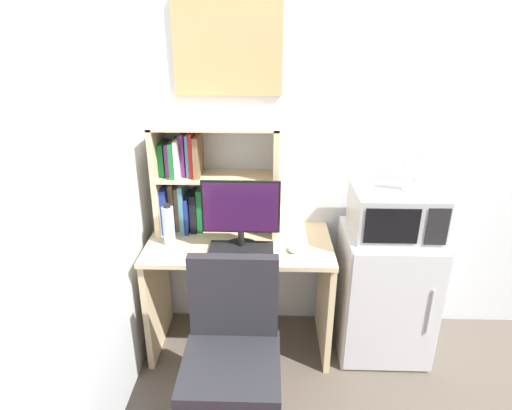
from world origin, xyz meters
name	(u,v)px	position (x,y,z in m)	size (l,w,h in m)	color
wall_back	(470,141)	(0.40, 0.02, 1.30)	(6.40, 0.04, 2.60)	silver
desk	(240,276)	(-1.00, -0.29, 0.51)	(1.10, 0.58, 0.75)	beige
hutch_bookshelf	(198,179)	(-1.26, -0.12, 1.09)	(0.74, 0.27, 0.67)	beige
monitor	(241,213)	(-0.98, -0.38, 0.98)	(0.44, 0.20, 0.41)	black
keyboard	(241,248)	(-0.98, -0.39, 0.76)	(0.37, 0.15, 0.02)	black
computer_mouse	(293,249)	(-0.68, -0.40, 0.77)	(0.06, 0.09, 0.03)	silver
water_bottle	(169,225)	(-1.41, -0.33, 0.87)	(0.07, 0.07, 0.26)	silver
mini_fridge	(384,293)	(-0.10, -0.30, 0.41)	(0.55, 0.49, 0.83)	silver
microwave	(395,212)	(-0.10, -0.29, 0.96)	(0.48, 0.39, 0.26)	#ADADB2
desk_fan	(415,170)	(-0.02, -0.30, 1.21)	(0.14, 0.11, 0.22)	silver
desk_chair	(232,368)	(-0.99, -0.97, 0.41)	(0.53, 0.53, 0.95)	black
wall_corkboard	(227,48)	(-1.07, -0.01, 1.84)	(0.62, 0.02, 0.52)	tan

